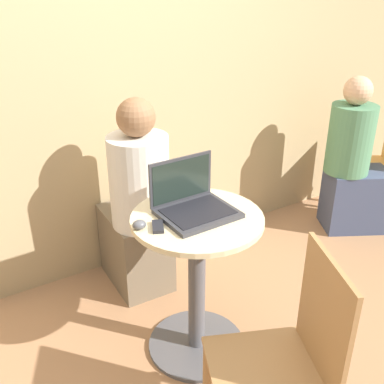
# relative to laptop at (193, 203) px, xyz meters

# --- Properties ---
(ground_plane) EXTENTS (12.00, 12.00, 0.00)m
(ground_plane) POSITION_rel_laptop_xyz_m (-0.01, -0.05, -0.81)
(ground_plane) COLOR #9E704C
(back_wall) EXTENTS (7.00, 0.05, 2.60)m
(back_wall) POSITION_rel_laptop_xyz_m (-0.01, 0.91, 0.49)
(back_wall) COLOR tan
(back_wall) RESTS_ON ground_plane
(round_table) EXTENTS (0.60, 0.60, 0.77)m
(round_table) POSITION_rel_laptop_xyz_m (-0.01, -0.05, -0.35)
(round_table) COLOR #4C4C51
(round_table) RESTS_ON ground_plane
(laptop) EXTENTS (0.34, 0.28, 0.24)m
(laptop) POSITION_rel_laptop_xyz_m (0.00, 0.00, 0.00)
(laptop) COLOR #2D2D33
(laptop) RESTS_ON round_table
(cell_phone) EXTENTS (0.08, 0.11, 0.02)m
(cell_phone) POSITION_rel_laptop_xyz_m (-0.20, -0.04, -0.04)
(cell_phone) COLOR black
(cell_phone) RESTS_ON round_table
(computer_mouse) EXTENTS (0.06, 0.05, 0.04)m
(computer_mouse) POSITION_rel_laptop_xyz_m (-0.27, -0.01, -0.03)
(computer_mouse) COLOR #4C4C51
(computer_mouse) RESTS_ON round_table
(chair_empty) EXTENTS (0.52, 0.52, 0.92)m
(chair_empty) POSITION_rel_laptop_xyz_m (-0.05, -0.70, -0.34)
(chair_empty) COLOR #9E7042
(chair_empty) RESTS_ON ground_plane
(person_seated) EXTENTS (0.33, 0.52, 1.19)m
(person_seated) POSITION_rel_laptop_xyz_m (-0.02, 0.57, -0.32)
(person_seated) COLOR brown
(person_seated) RESTS_ON ground_plane
(chair_background) EXTENTS (0.54, 0.54, 0.88)m
(chair_background) POSITION_rel_laptop_xyz_m (1.88, 0.40, -0.35)
(chair_background) COLOR tan
(chair_background) RESTS_ON ground_plane
(person_background) EXTENTS (0.53, 0.47, 1.14)m
(person_background) POSITION_rel_laptop_xyz_m (1.62, 0.40, -0.33)
(person_background) COLOR #3D4766
(person_background) RESTS_ON ground_plane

